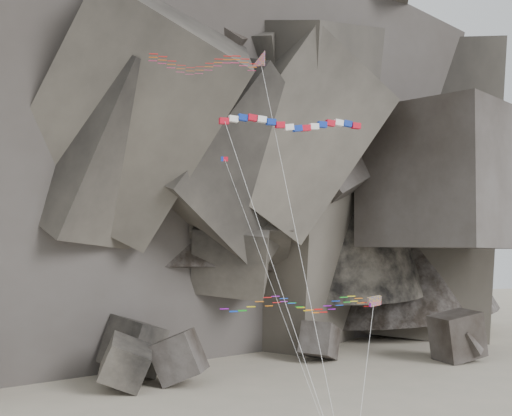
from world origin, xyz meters
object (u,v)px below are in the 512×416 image
object	(u,v)px
parafoil_kite	(295,303)
delta_kite	(201,63)
banner_kite	(292,125)
pennant_kite	(251,230)

from	to	relation	value
parafoil_kite	delta_kite	bearing A→B (deg)	144.65
banner_kite	parafoil_kite	xyz separation A→B (m)	(0.39, 0.50, -14.41)
parafoil_kite	pennant_kite	world-z (taller)	pennant_kite
delta_kite	pennant_kite	xyz separation A→B (m)	(2.89, -5.13, -13.88)
delta_kite	banner_kite	distance (m)	9.37
parafoil_kite	pennant_kite	bearing A→B (deg)	-166.40
banner_kite	pennant_kite	world-z (taller)	banner_kite
delta_kite	parafoil_kite	world-z (taller)	delta_kite
banner_kite	pennant_kite	distance (m)	9.52
banner_kite	pennant_kite	size ratio (longest dim) A/B	1.14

